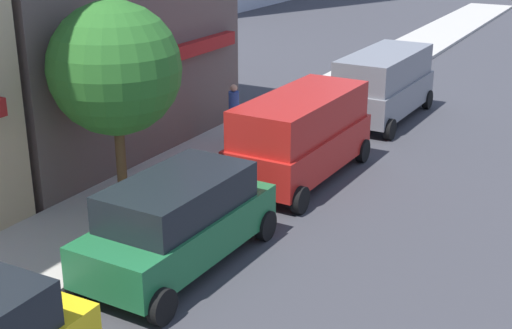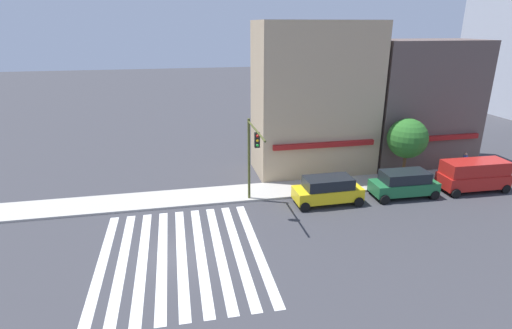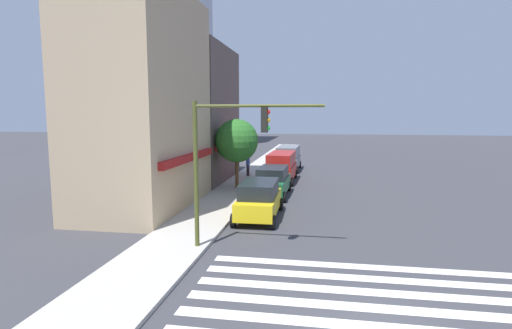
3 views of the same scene
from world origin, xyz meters
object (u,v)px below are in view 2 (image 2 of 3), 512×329
Objects in this scene: traffic_signal at (252,150)px; van_red at (474,174)px; suv_yellow at (328,190)px; pedestrian_blue_shirt at (464,163)px; street_tree at (407,138)px; suv_green at (404,183)px.

traffic_signal reaches higher than van_red.
van_red is (11.54, -0.00, 0.25)m from suv_yellow.
suv_yellow is 13.52m from pedestrian_blue_shirt.
suv_green is at bearing -120.40° from street_tree.
street_tree is (7.47, 2.80, 2.50)m from suv_yellow.
van_red is (16.77, -0.50, -2.81)m from traffic_signal.
suv_green is 0.96× the size of street_tree.
suv_yellow is at bearing 148.98° from pedestrian_blue_shirt.
van_red reaches higher than suv_yellow.
traffic_signal is at bearing 173.67° from suv_yellow.
pedestrian_blue_shirt is at bearing 2.54° from street_tree.
pedestrian_blue_shirt is (1.63, 3.05, -0.21)m from van_red.
van_red reaches higher than suv_green.
traffic_signal is 1.18× the size of van_red.
traffic_signal reaches higher than street_tree.
traffic_signal is at bearing 178.78° from suv_green.
van_red is at bearing -0.90° from suv_yellow.
street_tree is (1.64, 2.80, 2.50)m from suv_green.
van_red is 5.42m from street_tree.
traffic_signal reaches higher than suv_green.
traffic_signal is 1.25× the size of suv_green.
traffic_signal is 17.01m from van_red.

